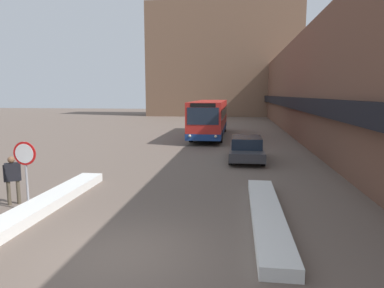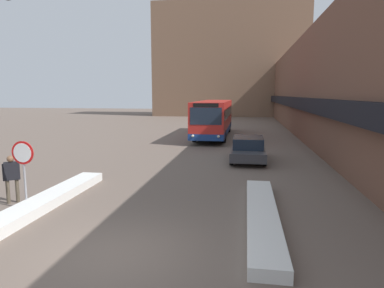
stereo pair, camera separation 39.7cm
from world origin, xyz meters
TOP-DOWN VIEW (x-y plane):
  - ground_plane at (0.00, 0.00)m, footprint 160.00×160.00m
  - building_row_right at (9.97, 24.00)m, footprint 5.50×60.00m
  - building_backdrop_far at (0.00, 54.17)m, footprint 26.00×8.00m
  - snow_bank_left at (-3.60, 2.17)m, footprint 0.90×8.96m
  - snow_bank_right at (3.60, 2.84)m, footprint 0.90×7.13m
  - city_bus at (0.21, 23.12)m, footprint 2.63×12.45m
  - parked_car_front at (3.20, 12.20)m, footprint 1.93×4.36m
  - stop_sign at (-4.04, 2.64)m, footprint 0.76×0.08m
  - pedestrian at (-4.91, 3.17)m, footprint 0.48×0.44m

SIDE VIEW (x-z plane):
  - ground_plane at x=0.00m, z-range 0.00..0.00m
  - snow_bank_right at x=3.60m, z-range 0.00..0.31m
  - snow_bank_left at x=-3.60m, z-range 0.00..0.33m
  - parked_car_front at x=3.20m, z-range 0.01..1.36m
  - pedestrian at x=-4.91m, z-range 0.17..1.85m
  - stop_sign at x=-4.04m, z-range 0.51..2.78m
  - city_bus at x=0.21m, z-range 0.13..3.30m
  - building_row_right at x=9.97m, z-range -0.01..8.63m
  - building_backdrop_far at x=0.00m, z-range 0.00..19.07m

